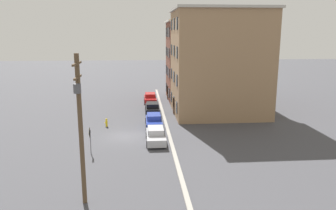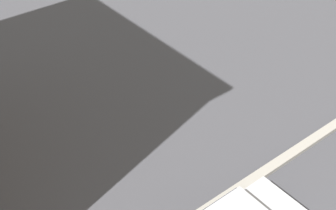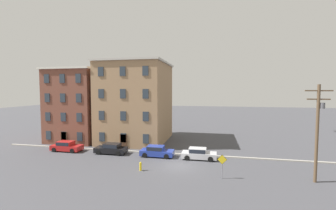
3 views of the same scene
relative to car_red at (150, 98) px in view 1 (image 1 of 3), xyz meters
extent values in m
plane|color=#424247|center=(17.07, -3.04, -0.75)|extent=(200.00, 200.00, 0.00)
cube|color=#9E998E|center=(17.07, 1.46, -0.67)|extent=(56.00, 0.36, 0.16)
cube|color=brown|center=(-2.53, 8.50, 5.36)|extent=(8.43, 11.09, 12.22)
cube|color=silver|center=(-2.53, 8.50, 11.62)|extent=(8.93, 11.59, 0.30)
cube|color=#2D3842|center=(-5.34, 2.90, 0.78)|extent=(0.90, 0.10, 1.40)
cube|color=#2D3842|center=(-5.34, 2.90, 3.83)|extent=(0.90, 0.10, 1.40)
cube|color=#2D3842|center=(-5.34, 2.90, 6.89)|extent=(0.90, 0.10, 1.40)
cube|color=#2D3842|center=(-5.34, 2.90, 9.94)|extent=(0.90, 0.10, 1.40)
cube|color=#2D3842|center=(-2.53, 2.90, 0.78)|extent=(0.90, 0.10, 1.40)
cube|color=#2D3842|center=(-2.53, 2.90, 3.83)|extent=(0.90, 0.10, 1.40)
cube|color=#2D3842|center=(-2.53, 2.90, 6.89)|extent=(0.90, 0.10, 1.40)
cube|color=#2D3842|center=(-2.53, 2.90, 9.94)|extent=(0.90, 0.10, 1.40)
cube|color=#2D3842|center=(0.28, 2.90, 0.78)|extent=(0.90, 0.10, 1.40)
cube|color=#2D3842|center=(0.28, 2.90, 3.83)|extent=(0.90, 0.10, 1.40)
cube|color=#2D3842|center=(0.28, 2.90, 6.89)|extent=(0.90, 0.10, 1.40)
cube|color=#2D3842|center=(0.28, 2.90, 9.94)|extent=(0.90, 0.10, 1.40)
cube|color=#472D1E|center=(-2.53, 2.90, 0.35)|extent=(1.10, 0.10, 2.20)
cube|color=#9E7A56|center=(7.63, 8.81, 5.91)|extent=(10.57, 11.70, 13.32)
cube|color=#B7B2A8|center=(7.63, 8.81, 12.72)|extent=(11.07, 12.20, 0.30)
cube|color=#2D3842|center=(4.10, 2.90, 0.92)|extent=(0.90, 0.10, 1.40)
cube|color=#2D3842|center=(4.10, 2.90, 4.24)|extent=(0.90, 0.10, 1.40)
cube|color=#2D3842|center=(4.10, 2.90, 7.57)|extent=(0.90, 0.10, 1.40)
cube|color=#2D3842|center=(4.10, 2.90, 10.90)|extent=(0.90, 0.10, 1.40)
cube|color=#2D3842|center=(7.63, 2.90, 0.92)|extent=(0.90, 0.10, 1.40)
cube|color=#2D3842|center=(7.63, 2.90, 4.24)|extent=(0.90, 0.10, 1.40)
cube|color=#2D3842|center=(7.63, 2.90, 7.57)|extent=(0.90, 0.10, 1.40)
cube|color=#2D3842|center=(7.63, 2.90, 10.90)|extent=(0.90, 0.10, 1.40)
cube|color=#2D3842|center=(11.15, 2.90, 0.92)|extent=(0.90, 0.10, 1.40)
cube|color=#2D3842|center=(11.15, 2.90, 4.24)|extent=(0.90, 0.10, 1.40)
cube|color=#2D3842|center=(11.15, 2.90, 7.57)|extent=(0.90, 0.10, 1.40)
cube|color=#2D3842|center=(11.15, 2.90, 10.90)|extent=(0.90, 0.10, 1.40)
cube|color=#472D1E|center=(7.63, 2.90, 0.35)|extent=(1.10, 0.10, 2.20)
cube|color=#B21E1E|center=(0.07, 0.00, -0.22)|extent=(4.40, 1.80, 0.70)
cube|color=#B21E1E|center=(-0.13, 0.00, 0.41)|extent=(2.20, 1.51, 0.55)
cube|color=#1E232D|center=(-0.13, 0.00, 0.41)|extent=(2.02, 1.58, 0.48)
cylinder|color=black|center=(1.52, 0.85, -0.42)|extent=(0.66, 0.22, 0.66)
cylinder|color=black|center=(1.52, -0.85, -0.42)|extent=(0.66, 0.22, 0.66)
cylinder|color=black|center=(-1.38, 0.85, -0.42)|extent=(0.66, 0.22, 0.66)
cylinder|color=black|center=(-1.38, -0.85, -0.42)|extent=(0.66, 0.22, 0.66)
cube|color=black|center=(6.92, 0.08, -0.22)|extent=(4.40, 1.80, 0.70)
cube|color=black|center=(7.12, 0.08, 0.41)|extent=(2.20, 1.51, 0.55)
cube|color=#1E232D|center=(7.12, 0.08, 0.41)|extent=(2.02, 1.58, 0.48)
cylinder|color=black|center=(5.47, -0.77, -0.42)|extent=(0.66, 0.22, 0.66)
cylinder|color=black|center=(5.47, 0.93, -0.42)|extent=(0.66, 0.22, 0.66)
cylinder|color=black|center=(8.37, -0.77, -0.42)|extent=(0.66, 0.22, 0.66)
cylinder|color=black|center=(8.37, 0.93, -0.42)|extent=(0.66, 0.22, 0.66)
cube|color=#233899|center=(13.60, 0.02, -0.22)|extent=(4.40, 1.80, 0.70)
cube|color=#233899|center=(13.40, 0.02, 0.41)|extent=(2.20, 1.51, 0.55)
cube|color=#1E232D|center=(13.40, 0.02, 0.41)|extent=(2.02, 1.58, 0.48)
cylinder|color=black|center=(15.05, 0.87, -0.42)|extent=(0.66, 0.22, 0.66)
cylinder|color=black|center=(15.05, -0.83, -0.42)|extent=(0.66, 0.22, 0.66)
cylinder|color=black|center=(12.15, 0.87, -0.42)|extent=(0.66, 0.22, 0.66)
cylinder|color=black|center=(12.15, -0.83, -0.42)|extent=(0.66, 0.22, 0.66)
cube|color=#B7B7BC|center=(19.17, -0.01, -0.22)|extent=(4.40, 1.80, 0.70)
cube|color=#B7B7BC|center=(18.97, -0.01, 0.41)|extent=(2.20, 1.51, 0.55)
cube|color=#1E232D|center=(18.97, -0.01, 0.41)|extent=(2.02, 1.58, 0.48)
cylinder|color=black|center=(20.62, 0.84, -0.42)|extent=(0.66, 0.22, 0.66)
cylinder|color=black|center=(20.62, -0.86, -0.42)|extent=(0.66, 0.22, 0.66)
cylinder|color=black|center=(17.72, 0.84, -0.42)|extent=(0.66, 0.22, 0.66)
cylinder|color=black|center=(17.72, -0.86, -0.42)|extent=(0.66, 0.22, 0.66)
cylinder|color=slate|center=(21.82, -5.94, 0.39)|extent=(0.08, 0.08, 2.27)
cube|color=yellow|center=(21.82, -5.97, 1.20)|extent=(0.92, 0.03, 0.92)
cube|color=black|center=(21.82, -5.96, 1.20)|extent=(0.99, 0.02, 0.99)
cylinder|color=brown|center=(30.58, -5.05, 3.95)|extent=(0.28, 0.28, 9.40)
cube|color=brown|center=(30.58, -5.05, 8.05)|extent=(2.40, 0.12, 0.12)
cube|color=brown|center=(30.58, -5.05, 7.25)|extent=(2.00, 0.12, 0.12)
cylinder|color=#515156|center=(30.93, -5.05, 6.65)|extent=(0.44, 0.44, 0.55)
cylinder|color=yellow|center=(13.11, -5.43, -0.35)|extent=(0.24, 0.24, 0.80)
sphere|color=yellow|center=(13.11, -5.43, 0.10)|extent=(0.22, 0.22, 0.22)
cylinder|color=yellow|center=(13.11, -5.59, -0.30)|extent=(0.10, 0.12, 0.10)
camera|label=1|loc=(49.93, -1.35, 9.75)|focal=35.00mm
camera|label=2|loc=(12.53, -5.33, 11.10)|focal=50.00mm
camera|label=3|loc=(20.92, -28.52, 8.09)|focal=24.00mm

